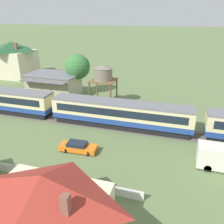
# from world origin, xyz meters

# --- Properties ---
(ground_plane) EXTENTS (600.00, 600.00, 0.00)m
(ground_plane) POSITION_xyz_m (0.00, 0.00, 0.00)
(ground_plane) COLOR #607547
(passenger_train) EXTENTS (65.46, 3.20, 3.97)m
(passenger_train) POSITION_xyz_m (-7.57, 0.32, 2.20)
(passenger_train) COLOR #234293
(passenger_train) RESTS_ON ground_plane
(railway_track) EXTENTS (140.24, 3.60, 0.04)m
(railway_track) POSITION_xyz_m (-6.72, 0.32, 0.01)
(railway_track) COLOR #665B51
(railway_track) RESTS_ON ground_plane
(station_building) EXTENTS (10.52, 8.12, 4.50)m
(station_building) POSITION_xyz_m (-24.83, 10.89, 2.28)
(station_building) COLOR beige
(station_building) RESTS_ON ground_plane
(station_house_dark_green_roof) EXTENTS (10.38, 9.62, 9.05)m
(station_house_dark_green_roof) POSITION_xyz_m (-42.80, 21.90, 4.67)
(station_house_dark_green_roof) COLOR beige
(station_house_dark_green_roof) RESTS_ON ground_plane
(water_tower) EXTENTS (4.34, 4.34, 7.49)m
(water_tower) POSITION_xyz_m (-13.02, 7.79, 5.90)
(water_tower) COLOR brown
(water_tower) RESTS_ON ground_plane
(cottage_red_roof) EXTENTS (9.46, 6.66, 5.58)m
(cottage_red_roof) POSITION_xyz_m (-8.20, -19.54, 2.89)
(cottage_red_roof) COLOR beige
(cottage_red_roof) RESTS_ON ground_plane
(parked_car_orange) EXTENTS (4.73, 1.96, 1.20)m
(parked_car_orange) POSITION_xyz_m (-11.07, -7.82, 0.58)
(parked_car_orange) COLOR orange
(parked_car_orange) RESTS_ON ground_plane
(yard_tree_1) EXTENTS (5.06, 5.06, 8.34)m
(yard_tree_1) POSITION_xyz_m (-20.23, 12.79, 5.79)
(yard_tree_1) COLOR brown
(yard_tree_1) RESTS_ON ground_plane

